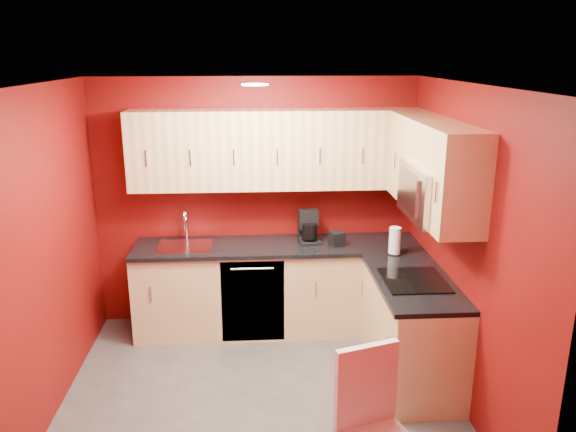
{
  "coord_description": "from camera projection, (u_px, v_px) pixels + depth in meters",
  "views": [
    {
      "loc": [
        -0.03,
        -4.0,
        2.72
      ],
      "look_at": [
        0.26,
        0.55,
        1.38
      ],
      "focal_mm": 35.0,
      "sensor_mm": 36.0,
      "label": 1
    }
  ],
  "objects": [
    {
      "name": "floor",
      "position": [
        260.0,
        397.0,
        4.6
      ],
      "size": [
        3.2,
        3.2,
        0.0
      ],
      "primitive_type": "plane",
      "color": "#54504E",
      "rests_on": "ground"
    },
    {
      "name": "ceiling",
      "position": [
        255.0,
        85.0,
        3.89
      ],
      "size": [
        3.2,
        3.2,
        0.0
      ],
      "primitive_type": "plane",
      "rotation": [
        3.14,
        0.0,
        0.0
      ],
      "color": "white",
      "rests_on": "wall_back"
    },
    {
      "name": "wall_back",
      "position": [
        256.0,
        203.0,
        5.68
      ],
      "size": [
        3.2,
        0.0,
        3.2
      ],
      "primitive_type": "plane",
      "rotation": [
        1.57,
        0.0,
        0.0
      ],
      "color": "#6C0A0A",
      "rests_on": "floor"
    },
    {
      "name": "wall_front",
      "position": [
        262.0,
        357.0,
        2.81
      ],
      "size": [
        3.2,
        0.0,
        3.2
      ],
      "primitive_type": "plane",
      "rotation": [
        -1.57,
        0.0,
        0.0
      ],
      "color": "#6C0A0A",
      "rests_on": "floor"
    },
    {
      "name": "wall_left",
      "position": [
        42.0,
        259.0,
        4.15
      ],
      "size": [
        0.0,
        3.0,
        3.0
      ],
      "primitive_type": "plane",
      "rotation": [
        1.57,
        0.0,
        1.57
      ],
      "color": "#6C0A0A",
      "rests_on": "floor"
    },
    {
      "name": "wall_right",
      "position": [
        465.0,
        249.0,
        4.34
      ],
      "size": [
        0.0,
        3.0,
        3.0
      ],
      "primitive_type": "plane",
      "rotation": [
        1.57,
        0.0,
        -1.57
      ],
      "color": "#6C0A0A",
      "rests_on": "floor"
    },
    {
      "name": "base_cabinets_back",
      "position": [
        278.0,
        289.0,
        5.64
      ],
      "size": [
        2.8,
        0.6,
        0.87
      ],
      "primitive_type": "cube",
      "color": "#E2C681",
      "rests_on": "floor"
    },
    {
      "name": "base_cabinets_right",
      "position": [
        411.0,
        330.0,
        4.79
      ],
      "size": [
        0.6,
        1.3,
        0.87
      ],
      "primitive_type": "cube",
      "color": "#E2C681",
      "rests_on": "floor"
    },
    {
      "name": "countertop_back",
      "position": [
        277.0,
        246.0,
        5.49
      ],
      "size": [
        2.8,
        0.63,
        0.04
      ],
      "primitive_type": "cube",
      "color": "black",
      "rests_on": "base_cabinets_back"
    },
    {
      "name": "countertop_right",
      "position": [
        413.0,
        281.0,
        4.65
      ],
      "size": [
        0.63,
        1.27,
        0.04
      ],
      "primitive_type": "cube",
      "color": "black",
      "rests_on": "base_cabinets_right"
    },
    {
      "name": "upper_cabinets_back",
      "position": [
        276.0,
        149.0,
        5.37
      ],
      "size": [
        2.8,
        0.35,
        0.75
      ],
      "primitive_type": "cube",
      "color": "#EAB684",
      "rests_on": "wall_back"
    },
    {
      "name": "upper_cabinets_right",
      "position": [
        431.0,
        158.0,
        4.58
      ],
      "size": [
        0.35,
        1.55,
        0.75
      ],
      "color": "#EAB684",
      "rests_on": "wall_right"
    },
    {
      "name": "microwave",
      "position": [
        434.0,
        192.0,
        4.41
      ],
      "size": [
        0.42,
        0.76,
        0.42
      ],
      "color": "silver",
      "rests_on": "upper_cabinets_right"
    },
    {
      "name": "cooktop",
      "position": [
        414.0,
        280.0,
        4.61
      ],
      "size": [
        0.5,
        0.55,
        0.01
      ],
      "primitive_type": "cube",
      "color": "black",
      "rests_on": "countertop_right"
    },
    {
      "name": "sink",
      "position": [
        185.0,
        242.0,
        5.44
      ],
      "size": [
        0.52,
        0.42,
        0.35
      ],
      "color": "silver",
      "rests_on": "countertop_back"
    },
    {
      "name": "dishwasher_front",
      "position": [
        253.0,
        301.0,
        5.34
      ],
      "size": [
        0.6,
        0.02,
        0.82
      ],
      "primitive_type": "cube",
      "color": "black",
      "rests_on": "base_cabinets_back"
    },
    {
      "name": "downlight",
      "position": [
        255.0,
        85.0,
        4.19
      ],
      "size": [
        0.2,
        0.2,
        0.01
      ],
      "primitive_type": "cylinder",
      "color": "white",
      "rests_on": "ceiling"
    },
    {
      "name": "coffee_maker",
      "position": [
        310.0,
        227.0,
        5.49
      ],
      "size": [
        0.23,
        0.28,
        0.32
      ],
      "primitive_type": null,
      "rotation": [
        0.0,
        0.0,
        0.15
      ],
      "color": "black",
      "rests_on": "countertop_back"
    },
    {
      "name": "napkin_holder",
      "position": [
        337.0,
        239.0,
        5.44
      ],
      "size": [
        0.16,
        0.16,
        0.13
      ],
      "primitive_type": null,
      "rotation": [
        0.0,
        0.0,
        0.29
      ],
      "color": "black",
      "rests_on": "countertop_back"
    },
    {
      "name": "paper_towel",
      "position": [
        395.0,
        241.0,
        5.2
      ],
      "size": [
        0.19,
        0.19,
        0.26
      ],
      "primitive_type": null,
      "rotation": [
        0.0,
        0.0,
        0.41
      ],
      "color": "white",
      "rests_on": "countertop_right"
    }
  ]
}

